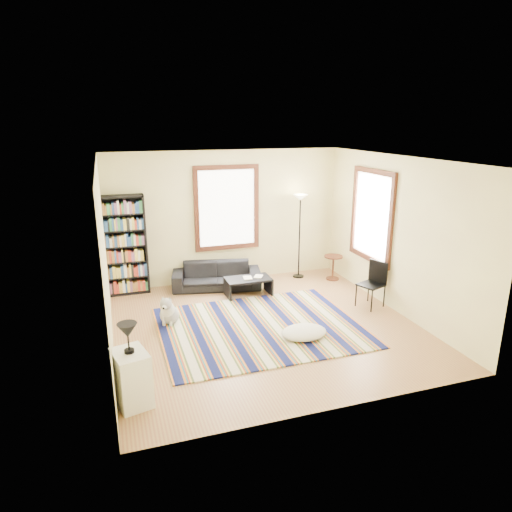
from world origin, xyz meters
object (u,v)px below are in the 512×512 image
object	(u,v)px
floor_lamp	(299,237)
dog	(169,309)
side_table	(333,268)
folding_chair	(371,285)
sofa	(217,276)
floor_cushion	(304,332)
coffee_table	(248,287)
white_cabinet	(132,378)
bookshelf	(124,246)

from	to	relation	value
floor_lamp	dog	xyz separation A→B (m)	(-3.09, -1.54, -0.67)
side_table	folding_chair	world-z (taller)	folding_chair
sofa	floor_cushion	xyz separation A→B (m)	(0.80, -2.68, -0.17)
sofa	dog	distance (m)	1.87
coffee_table	white_cabinet	distance (m)	3.90
side_table	coffee_table	bearing A→B (deg)	-171.00
floor_cushion	floor_lamp	world-z (taller)	floor_lamp
floor_cushion	dog	distance (m)	2.34
white_cabinet	coffee_table	bearing A→B (deg)	37.13
floor_lamp	coffee_table	bearing A→B (deg)	-153.00
bookshelf	coffee_table	world-z (taller)	bookshelf
floor_cushion	floor_lamp	bearing A→B (deg)	68.34
floor_lamp	side_table	xyz separation A→B (m)	(0.65, -0.39, -0.66)
sofa	white_cabinet	size ratio (longest dim) A/B	2.60
side_table	folding_chair	distance (m)	1.60
folding_chair	dog	size ratio (longest dim) A/B	1.65
bookshelf	side_table	world-z (taller)	bookshelf
floor_cushion	side_table	size ratio (longest dim) A/B	1.39
dog	bookshelf	bearing A→B (deg)	132.82
side_table	dog	world-z (taller)	side_table
folding_chair	dog	distance (m)	3.72
floor_cushion	folding_chair	xyz separation A→B (m)	(1.71, 0.80, 0.34)
floor_cushion	folding_chair	bearing A→B (deg)	25.10
bookshelf	white_cabinet	distance (m)	3.98
white_cabinet	dog	size ratio (longest dim) A/B	1.34
coffee_table	side_table	size ratio (longest dim) A/B	1.67
side_table	dog	size ratio (longest dim) A/B	1.04
floor_lamp	white_cabinet	size ratio (longest dim) A/B	2.66
folding_chair	white_cabinet	size ratio (longest dim) A/B	1.23
coffee_table	white_cabinet	size ratio (longest dim) A/B	1.29
coffee_table	floor_cushion	xyz separation A→B (m)	(0.30, -2.07, -0.09)
folding_chair	side_table	bearing A→B (deg)	66.70
sofa	dog	xyz separation A→B (m)	(-1.19, -1.44, -0.00)
side_table	dog	xyz separation A→B (m)	(-3.74, -1.15, -0.01)
dog	coffee_table	bearing A→B (deg)	49.14
floor_lamp	side_table	size ratio (longest dim) A/B	3.44
bookshelf	dog	size ratio (longest dim) A/B	3.84
floor_lamp	white_cabinet	xyz separation A→B (m)	(-3.85, -3.75, -0.58)
side_table	bookshelf	bearing A→B (deg)	172.69
coffee_table	floor_lamp	size ratio (longest dim) A/B	0.48
coffee_table	side_table	world-z (taller)	side_table
bookshelf	coffee_table	bearing A→B (deg)	-21.00
bookshelf	floor_lamp	size ratio (longest dim) A/B	1.08
sofa	coffee_table	distance (m)	0.80
white_cabinet	floor_cushion	bearing A→B (deg)	5.43
floor_lamp	side_table	world-z (taller)	floor_lamp
white_cabinet	bookshelf	bearing A→B (deg)	73.91
coffee_table	floor_lamp	xyz separation A→B (m)	(1.40, 0.71, 0.75)
sofa	floor_cushion	distance (m)	2.80
sofa	floor_lamp	xyz separation A→B (m)	(1.90, 0.10, 0.66)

